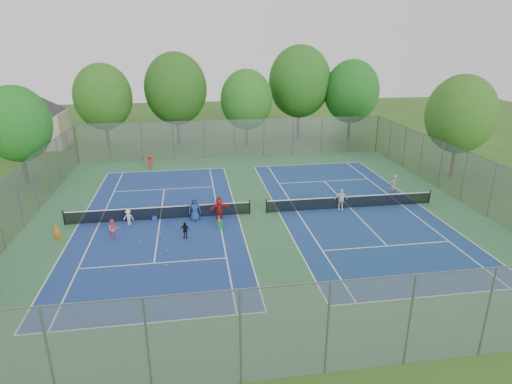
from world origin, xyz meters
TOP-DOWN VIEW (x-y plane):
  - ground at (0.00, 0.00)m, footprint 120.00×120.00m
  - court_pad at (0.00, 0.00)m, footprint 32.00×32.00m
  - court_left at (-7.00, 0.00)m, footprint 10.97×23.77m
  - court_right at (7.00, 0.00)m, footprint 10.97×23.77m
  - net_left at (-7.00, 0.00)m, footprint 12.87×0.10m
  - net_right at (7.00, 0.00)m, footprint 12.87×0.10m
  - fence_north at (0.00, 16.00)m, footprint 32.00×0.10m
  - fence_south at (0.00, -16.00)m, footprint 32.00×0.10m
  - fence_west at (-16.00, 0.00)m, footprint 0.10×32.00m
  - fence_east at (16.00, 0.00)m, footprint 0.10×32.00m
  - house at (-22.00, 24.00)m, footprint 11.03×11.03m
  - tree_nw at (-14.00, 22.00)m, footprint 6.40×6.40m
  - tree_nl at (-6.00, 23.00)m, footprint 7.20×7.20m
  - tree_nc at (2.00, 21.00)m, footprint 6.00×6.00m
  - tree_nr at (9.00, 24.00)m, footprint 7.60×7.60m
  - tree_ne at (15.00, 22.00)m, footprint 6.60×6.60m
  - tree_side_w at (-19.00, 10.00)m, footprint 5.60×5.60m
  - tree_side_e at (19.00, 6.00)m, footprint 6.00×6.00m
  - ball_crate at (-7.37, -0.12)m, footprint 0.36×0.36m
  - ball_hopper at (-2.93, -2.19)m, footprint 0.31×0.31m
  - student_a at (-13.08, -2.75)m, footprint 0.43×0.30m
  - student_b at (-9.70, -2.74)m, footprint 0.76×0.67m
  - student_c at (-9.05, -0.60)m, footprint 0.77×0.54m
  - student_d at (-5.24, -3.32)m, footprint 0.70×0.48m
  - student_e at (-4.56, -0.60)m, footprint 0.88×0.62m
  - student_f at (-2.85, -0.60)m, footprint 1.59×0.87m
  - child_far_baseline at (-8.63, 12.84)m, footprint 0.99×0.79m
  - instructor at (11.20, 1.78)m, footprint 0.80×0.68m
  - teen_court_b at (6.17, -0.20)m, footprint 1.00×0.51m
  - tennis_ball_0 at (-6.97, -2.69)m, footprint 0.07×0.07m
  - tennis_ball_1 at (-2.85, -1.18)m, footprint 0.07×0.07m
  - tennis_ball_2 at (-9.92, -6.86)m, footprint 0.07×0.07m
  - tennis_ball_3 at (-6.06, -5.33)m, footprint 0.07×0.07m
  - tennis_ball_4 at (-8.05, -3.62)m, footprint 0.07×0.07m
  - tennis_ball_5 at (-4.68, -6.33)m, footprint 0.07×0.07m
  - tennis_ball_6 at (-4.20, -5.49)m, footprint 0.07×0.07m
  - tennis_ball_7 at (-6.33, -6.71)m, footprint 0.07×0.07m
  - tennis_ball_8 at (-4.99, -3.21)m, footprint 0.07×0.07m
  - tennis_ball_9 at (-6.29, -4.99)m, footprint 0.07×0.07m
  - tennis_ball_10 at (-6.55, -5.76)m, footprint 0.07×0.07m
  - tennis_ball_11 at (-6.85, -2.43)m, footprint 0.07×0.07m

SIDE VIEW (x-z plane):
  - ground at x=0.00m, z-range 0.00..0.00m
  - court_pad at x=0.00m, z-range 0.00..0.01m
  - court_left at x=-7.00m, z-range 0.01..0.02m
  - court_right at x=7.00m, z-range 0.01..0.02m
  - tennis_ball_0 at x=-6.97m, z-range 0.00..0.07m
  - tennis_ball_1 at x=-2.85m, z-range 0.00..0.07m
  - tennis_ball_2 at x=-9.92m, z-range 0.00..0.07m
  - tennis_ball_3 at x=-6.06m, z-range 0.00..0.07m
  - tennis_ball_4 at x=-8.05m, z-range 0.00..0.07m
  - tennis_ball_5 at x=-4.68m, z-range 0.00..0.07m
  - tennis_ball_6 at x=-4.20m, z-range 0.00..0.07m
  - tennis_ball_7 at x=-6.33m, z-range 0.00..0.07m
  - tennis_ball_8 at x=-4.99m, z-range 0.00..0.07m
  - tennis_ball_9 at x=-6.29m, z-range 0.00..0.07m
  - tennis_ball_10 at x=-6.55m, z-range 0.00..0.07m
  - tennis_ball_11 at x=-6.85m, z-range 0.00..0.07m
  - ball_crate at x=-7.37m, z-range 0.00..0.29m
  - ball_hopper at x=-2.93m, z-range 0.00..0.54m
  - net_left at x=-7.00m, z-range 0.00..0.91m
  - net_right at x=7.00m, z-range 0.00..0.91m
  - student_c at x=-9.05m, z-range 0.00..1.08m
  - student_d at x=-5.24m, z-range 0.00..1.10m
  - student_a at x=-13.08m, z-range 0.00..1.15m
  - student_b at x=-9.70m, z-range 0.00..1.31m
  - child_far_baseline at x=-8.63m, z-range 0.00..1.34m
  - student_f at x=-2.85m, z-range 0.00..1.63m
  - teen_court_b at x=6.17m, z-range 0.00..1.63m
  - student_e at x=-4.56m, z-range 0.00..1.72m
  - instructor at x=11.20m, z-range 0.00..1.86m
  - fence_north at x=0.00m, z-range 0.00..4.00m
  - fence_south at x=0.00m, z-range 0.00..4.00m
  - fence_west at x=-16.00m, z-range 0.00..4.00m
  - fence_east at x=16.00m, z-range 0.00..4.00m
  - house at x=-22.00m, z-range 0.56..7.86m
  - tree_side_w at x=-19.00m, z-range 1.01..9.48m
  - tree_nc at x=2.00m, z-range 0.97..9.82m
  - tree_side_e at x=19.00m, z-range 1.14..10.34m
  - tree_nw at x=-14.00m, z-range 1.10..10.68m
  - tree_ne at x=15.00m, z-range 1.08..10.85m
  - tree_nl at x=-6.00m, z-range 1.20..11.89m
  - tree_nr at x=9.00m, z-range 1.33..12.75m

